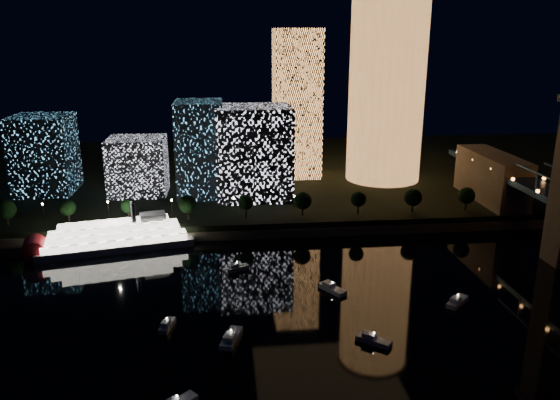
{
  "coord_description": "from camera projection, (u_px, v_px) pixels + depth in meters",
  "views": [
    {
      "loc": [
        -36.89,
        -93.51,
        65.77
      ],
      "look_at": [
        -21.45,
        55.0,
        20.93
      ],
      "focal_mm": 35.0,
      "sensor_mm": 36.0,
      "label": 1
    }
  ],
  "objects": [
    {
      "name": "esplanade_trees",
      "position": [
        249.0,
        202.0,
        189.62
      ],
      "size": [
        166.41,
        6.69,
        8.85
      ],
      "color": "black",
      "rests_on": "far_bank"
    },
    {
      "name": "motorboats",
      "position": [
        339.0,
        350.0,
        117.87
      ],
      "size": [
        108.14,
        93.11,
        2.78
      ],
      "color": "silver",
      "rests_on": "ground"
    },
    {
      "name": "street_lamps",
      "position": [
        234.0,
        202.0,
        195.23
      ],
      "size": [
        132.7,
        0.7,
        5.65
      ],
      "color": "black",
      "rests_on": "far_bank"
    },
    {
      "name": "midrise_blocks",
      "position": [
        172.0,
        154.0,
        215.39
      ],
      "size": [
        108.84,
        40.63,
        36.92
      ],
      "color": "white",
      "rests_on": "far_bank"
    },
    {
      "name": "tower_rectangular",
      "position": [
        297.0,
        104.0,
        240.88
      ],
      "size": [
        20.16,
        20.16,
        64.15
      ],
      "primitive_type": "cube",
      "color": "#E69149",
      "rests_on": "far_bank"
    },
    {
      "name": "seawall",
      "position": [
        333.0,
        229.0,
        189.33
      ],
      "size": [
        420.0,
        6.0,
        3.0
      ],
      "primitive_type": "cube",
      "color": "#6B5E4C",
      "rests_on": "ground"
    },
    {
      "name": "tower_cylindrical",
      "position": [
        387.0,
        84.0,
        231.4
      ],
      "size": [
        34.0,
        34.0,
        82.92
      ],
      "color": "#E69149",
      "rests_on": "far_bank"
    },
    {
      "name": "riverboat",
      "position": [
        108.0,
        238.0,
        174.23
      ],
      "size": [
        52.86,
        21.0,
        15.62
      ],
      "color": "silver",
      "rests_on": "ground"
    },
    {
      "name": "ground",
      "position": [
        412.0,
        371.0,
        111.65
      ],
      "size": [
        520.0,
        520.0,
        0.0
      ],
      "primitive_type": "plane",
      "color": "black",
      "rests_on": "ground"
    },
    {
      "name": "far_bank",
      "position": [
        302.0,
        173.0,
        263.35
      ],
      "size": [
        420.0,
        160.0,
        5.0
      ],
      "primitive_type": "cube",
      "color": "black",
      "rests_on": "ground"
    }
  ]
}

